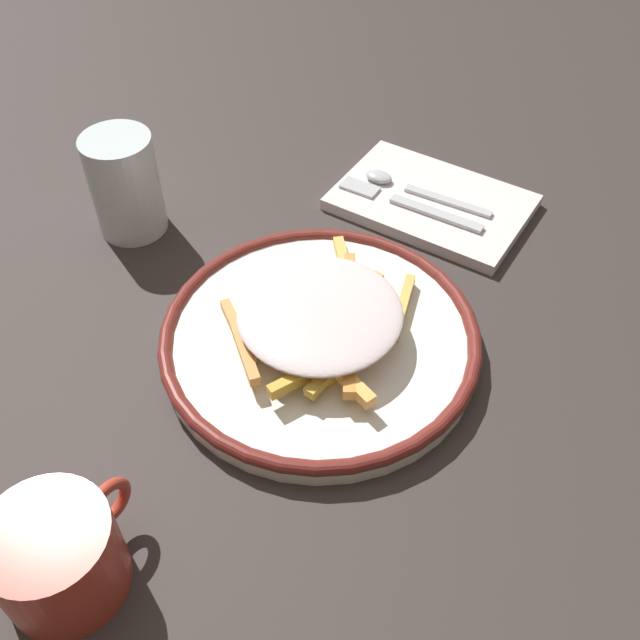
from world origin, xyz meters
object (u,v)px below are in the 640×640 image
(fork, at_px, (410,205))
(water_glass, at_px, (125,185))
(fries_heap, at_px, (325,315))
(spoon, at_px, (405,186))
(coffee_mug, at_px, (58,556))
(napkin, at_px, (431,202))
(plate, at_px, (320,339))

(fork, bearing_deg, water_glass, 128.32)
(fries_heap, xyz_separation_m, spoon, (0.24, 0.06, -0.03))
(fork, height_order, coffee_mug, coffee_mug)
(fries_heap, relative_size, water_glass, 1.88)
(fork, relative_size, coffee_mug, 1.53)
(napkin, xyz_separation_m, fork, (-0.03, 0.01, 0.01))
(napkin, height_order, spoon, spoon)
(fries_heap, relative_size, coffee_mug, 1.85)
(napkin, relative_size, coffee_mug, 1.84)
(water_glass, height_order, coffee_mug, water_glass)
(coffee_mug, bearing_deg, fork, 1.19)
(plate, relative_size, napkin, 1.41)
(fork, height_order, spoon, spoon)
(plate, xyz_separation_m, coffee_mug, (-0.29, 0.02, 0.02))
(napkin, xyz_separation_m, water_glass, (-0.22, 0.26, 0.05))
(fork, bearing_deg, spoon, 41.63)
(plate, distance_m, coffee_mug, 0.29)
(fork, xyz_separation_m, coffee_mug, (-0.51, -0.01, 0.02))
(fries_heap, distance_m, fork, 0.22)
(fries_heap, bearing_deg, plate, 150.31)
(plate, distance_m, fork, 0.22)
(plate, bearing_deg, coffee_mug, 175.91)
(coffee_mug, bearing_deg, napkin, -0.16)
(fries_heap, relative_size, napkin, 1.00)
(fork, distance_m, coffee_mug, 0.51)
(fries_heap, distance_m, water_glass, 0.28)
(napkin, distance_m, spoon, 0.04)
(napkin, bearing_deg, plate, -175.64)
(plate, height_order, spoon, plate)
(plate, relative_size, water_glass, 2.65)
(fork, bearing_deg, coffee_mug, -178.81)
(plate, distance_m, spoon, 0.25)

